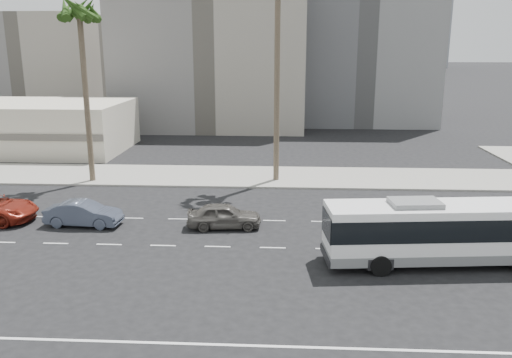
# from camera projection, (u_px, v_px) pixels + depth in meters

# --- Properties ---
(ground) EXTENTS (700.00, 700.00, 0.00)m
(ground) POSITION_uv_depth(u_px,v_px,m) (328.00, 249.00, 27.82)
(ground) COLOR black
(ground) RESTS_ON ground
(sidewalk_north) EXTENTS (120.00, 7.00, 0.15)m
(sidewalk_north) POSITION_uv_depth(u_px,v_px,m) (313.00, 177.00, 42.80)
(sidewalk_north) COLOR gray
(sidewalk_north) RESTS_ON ground
(commercial_low) EXTENTS (22.00, 12.16, 5.00)m
(commercial_low) POSITION_uv_depth(u_px,v_px,m) (19.00, 126.00, 53.89)
(commercial_low) COLOR beige
(commercial_low) RESTS_ON ground
(midrise_beige_west) EXTENTS (24.00, 18.00, 18.00)m
(midrise_beige_west) POSITION_uv_depth(u_px,v_px,m) (214.00, 58.00, 69.73)
(midrise_beige_west) COLOR gray
(midrise_beige_west) RESTS_ON ground
(midrise_gray_center) EXTENTS (20.00, 20.00, 26.00)m
(midrise_gray_center) POSITION_uv_depth(u_px,v_px,m) (358.00, 29.00, 74.48)
(midrise_gray_center) COLOR #5E5F61
(midrise_gray_center) RESTS_ON ground
(midrise_beige_far) EXTENTS (18.00, 16.00, 15.00)m
(midrise_beige_far) POSITION_uv_depth(u_px,v_px,m) (43.00, 68.00, 76.29)
(midrise_beige_far) COLOR gray
(midrise_beige_far) RESTS_ON ground
(highrise_far) EXTENTS (22.00, 22.00, 60.00)m
(highrise_far) POSITION_uv_depth(u_px,v_px,m) (425.00, 8.00, 268.26)
(highrise_far) COLOR slate
(highrise_far) RESTS_ON ground
(city_bus) EXTENTS (11.77, 3.72, 3.32)m
(city_bus) POSITION_uv_depth(u_px,v_px,m) (443.00, 231.00, 25.55)
(city_bus) COLOR white
(city_bus) RESTS_ON ground
(car_a) EXTENTS (2.16, 4.55, 1.50)m
(car_a) POSITION_uv_depth(u_px,v_px,m) (224.00, 216.00, 30.95)
(car_a) COLOR #55524C
(car_a) RESTS_ON ground
(car_b) EXTENTS (1.88, 4.66, 1.51)m
(car_b) POSITION_uv_depth(u_px,v_px,m) (83.00, 214.00, 31.33)
(car_b) COLOR #3F4757
(car_b) RESTS_ON ground
(palm_mid) EXTENTS (4.60, 4.60, 14.22)m
(palm_mid) POSITION_uv_depth(u_px,v_px,m) (79.00, 15.00, 38.44)
(palm_mid) COLOR brown
(palm_mid) RESTS_ON ground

